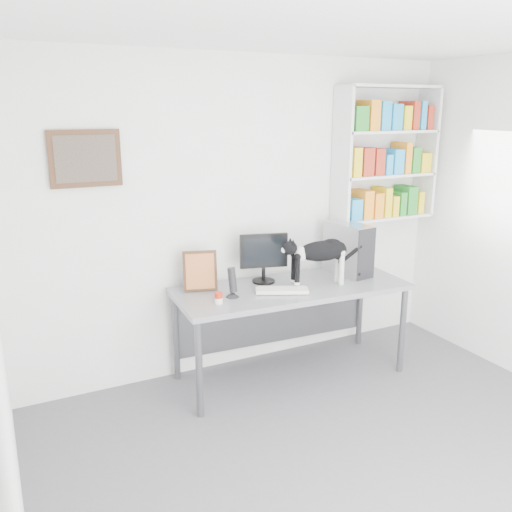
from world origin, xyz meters
name	(u,v)px	position (x,y,z in m)	size (l,w,h in m)	color
room	(399,279)	(0.00, 0.00, 1.35)	(4.01, 4.01, 2.70)	#58595E
bookshelf	(386,154)	(1.40, 1.85, 1.85)	(1.03, 0.28, 1.24)	silver
wall_art	(85,159)	(-1.30, 1.97, 1.90)	(0.52, 0.04, 0.42)	#422A15
desk	(291,331)	(0.22, 1.54, 0.41)	(1.96, 0.76, 0.82)	gray
monitor	(264,258)	(0.06, 1.74, 1.03)	(0.41, 0.20, 0.44)	black
keyboard	(282,290)	(0.07, 1.44, 0.83)	(0.42, 0.16, 0.03)	silver
pc_tower	(348,249)	(0.85, 1.63, 1.05)	(0.20, 0.46, 0.46)	#B7B7BC
speaker	(232,282)	(-0.33, 1.51, 0.94)	(0.11, 0.11, 0.25)	black
leaning_print	(200,270)	(-0.50, 1.78, 0.99)	(0.28, 0.11, 0.34)	#422A15
soup_can	(219,298)	(-0.49, 1.42, 0.86)	(0.06, 0.06, 0.09)	red
cat	(320,262)	(0.44, 1.45, 1.02)	(0.65, 0.17, 0.40)	black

